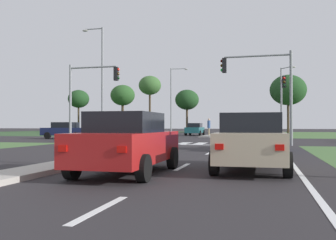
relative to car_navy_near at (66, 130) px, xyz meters
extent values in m
plane|color=#282628|center=(12.01, -0.72, -0.79)|extent=(200.00, 200.00, 0.00)
cube|color=#2D4C28|center=(-13.49, 23.78, -0.79)|extent=(35.00, 35.00, 0.01)
cube|color=#ADA89E|center=(12.01, -19.72, -0.72)|extent=(1.20, 22.00, 0.14)
cube|color=gray|center=(12.01, 24.28, -0.72)|extent=(1.20, 36.00, 0.14)
cube|color=silver|center=(15.51, -26.63, -0.79)|extent=(0.14, 2.00, 0.01)
cube|color=silver|center=(15.51, -20.63, -0.79)|extent=(0.14, 2.00, 0.01)
cube|color=silver|center=(15.51, -14.63, -0.79)|extent=(0.14, 2.00, 0.01)
cube|color=silver|center=(15.51, -8.63, -0.79)|extent=(0.14, 2.00, 0.01)
cube|color=silver|center=(15.51, -2.63, -0.79)|extent=(0.14, 2.00, 0.01)
cube|color=silver|center=(18.86, -18.72, -0.79)|extent=(0.14, 24.00, 0.01)
cube|color=silver|center=(15.81, -7.72, -0.79)|extent=(6.40, 0.50, 0.01)
cube|color=silver|center=(5.61, -5.92, -0.79)|extent=(0.70, 2.80, 0.01)
cube|color=silver|center=(6.76, -5.92, -0.79)|extent=(0.70, 2.80, 0.01)
cube|color=silver|center=(7.91, -5.92, -0.79)|extent=(0.70, 2.80, 0.01)
cube|color=silver|center=(9.06, -5.92, -0.79)|extent=(0.70, 2.80, 0.01)
cube|color=silver|center=(10.21, -5.92, -0.79)|extent=(0.70, 2.80, 0.01)
cube|color=silver|center=(11.36, -5.92, -0.79)|extent=(0.70, 2.80, 0.01)
cube|color=silver|center=(12.51, -5.92, -0.79)|extent=(0.70, 2.80, 0.01)
cube|color=silver|center=(13.66, -5.92, -0.79)|extent=(0.70, 2.80, 0.01)
cube|color=#161E47|center=(0.03, 0.00, -0.12)|extent=(4.56, 1.83, 0.71)
cube|color=black|center=(-0.12, 0.00, 0.50)|extent=(2.10, 1.61, 0.52)
cube|color=red|center=(-2.27, 0.69, -0.05)|extent=(0.04, 0.20, 0.14)
cube|color=red|center=(-2.27, -0.69, -0.05)|extent=(0.04, 0.20, 0.14)
cylinder|color=black|center=(1.49, 0.91, -0.47)|extent=(0.64, 0.22, 0.64)
cylinder|color=black|center=(1.49, -0.91, -0.47)|extent=(0.64, 0.22, 0.64)
cylinder|color=black|center=(-1.43, 0.91, -0.47)|extent=(0.64, 0.22, 0.64)
cylinder|color=black|center=(-1.43, -0.91, -0.47)|extent=(0.64, 0.22, 0.64)
cube|color=#BCAD8E|center=(17.61, -21.01, -0.09)|extent=(1.79, 4.19, 0.77)
cube|color=black|center=(17.61, -21.16, 0.56)|extent=(1.57, 1.93, 0.52)
cube|color=red|center=(16.93, -23.12, -0.01)|extent=(0.20, 0.04, 0.14)
cube|color=red|center=(18.29, -23.12, -0.01)|extent=(0.20, 0.04, 0.14)
cylinder|color=black|center=(16.71, -19.67, -0.47)|extent=(0.22, 0.64, 0.64)
cylinder|color=black|center=(18.50, -19.67, -0.47)|extent=(0.22, 0.64, 0.64)
cylinder|color=black|center=(16.71, -22.35, -0.47)|extent=(0.22, 0.64, 0.64)
cylinder|color=black|center=(18.50, -22.35, -0.47)|extent=(0.22, 0.64, 0.64)
cube|color=navy|center=(17.73, -12.00, -0.12)|extent=(1.88, 4.28, 0.70)
cube|color=black|center=(17.73, -12.15, 0.49)|extent=(1.65, 1.97, 0.52)
cube|color=red|center=(17.02, -14.16, -0.05)|extent=(0.20, 0.04, 0.14)
cube|color=red|center=(18.45, -14.16, -0.05)|extent=(0.20, 0.04, 0.14)
cylinder|color=black|center=(16.79, -10.63, -0.47)|extent=(0.22, 0.64, 0.64)
cylinder|color=black|center=(18.67, -10.63, -0.47)|extent=(0.22, 0.64, 0.64)
cylinder|color=black|center=(16.79, -13.37, -0.47)|extent=(0.22, 0.64, 0.64)
cylinder|color=black|center=(18.67, -13.37, -0.47)|extent=(0.22, 0.64, 0.64)
cube|color=#A31919|center=(14.44, -22.51, -0.09)|extent=(1.77, 4.34, 0.78)
cube|color=black|center=(14.44, -22.66, 0.56)|extent=(1.56, 2.00, 0.52)
cube|color=red|center=(13.77, -24.70, -0.01)|extent=(0.20, 0.04, 0.14)
cube|color=red|center=(15.11, -24.70, -0.01)|extent=(0.20, 0.04, 0.14)
cylinder|color=black|center=(13.55, -21.12, -0.47)|extent=(0.22, 0.64, 0.64)
cylinder|color=black|center=(15.32, -21.12, -0.47)|extent=(0.22, 0.64, 0.64)
cylinder|color=black|center=(13.55, -23.90, -0.47)|extent=(0.22, 0.64, 0.64)
cylinder|color=black|center=(15.32, -23.90, -0.47)|extent=(0.22, 0.64, 0.64)
cube|color=#19565B|center=(9.66, 14.32, -0.13)|extent=(1.75, 4.48, 0.69)
cube|color=black|center=(9.66, 14.47, 0.47)|extent=(1.54, 2.06, 0.52)
cube|color=red|center=(10.32, 16.58, -0.06)|extent=(0.20, 0.04, 0.14)
cube|color=red|center=(8.99, 16.58, -0.06)|extent=(0.20, 0.04, 0.14)
cylinder|color=black|center=(10.53, 12.89, -0.47)|extent=(0.22, 0.64, 0.64)
cylinder|color=black|center=(8.78, 12.89, -0.47)|extent=(0.22, 0.64, 0.64)
cylinder|color=black|center=(10.53, 15.76, -0.47)|extent=(0.22, 0.64, 0.64)
cylinder|color=black|center=(8.78, 15.76, -0.47)|extent=(0.22, 0.64, 0.64)
cylinder|color=gray|center=(19.61, 5.88, 2.04)|extent=(0.18, 0.18, 5.68)
cylinder|color=gray|center=(19.61, 3.43, 4.63)|extent=(0.12, 4.91, 0.12)
cube|color=black|center=(19.61, 0.98, 4.11)|extent=(0.32, 0.26, 0.95)
sphere|color=red|center=(19.61, 0.82, 4.41)|extent=(0.20, 0.20, 0.20)
sphere|color=#3A2405|center=(19.61, 0.82, 4.11)|extent=(0.20, 0.20, 0.20)
sphere|color=black|center=(19.61, 0.82, 3.81)|extent=(0.20, 0.20, 0.20)
cylinder|color=gray|center=(19.61, -7.32, 2.18)|extent=(0.18, 0.18, 5.95)
cylinder|color=gray|center=(17.55, -7.32, 4.90)|extent=(4.14, 0.12, 0.12)
cube|color=black|center=(15.48, -7.32, 4.38)|extent=(0.26, 0.32, 0.95)
sphere|color=#360503|center=(15.32, -7.32, 4.68)|extent=(0.20, 0.20, 0.20)
sphere|color=#3A2405|center=(15.32, -7.32, 4.38)|extent=(0.20, 0.20, 0.20)
sphere|color=green|center=(15.32, -7.32, 4.08)|extent=(0.20, 0.20, 0.20)
cylinder|color=gray|center=(4.41, -7.32, 2.03)|extent=(0.18, 0.18, 5.65)
cylinder|color=gray|center=(6.18, -7.32, 4.61)|extent=(3.53, 0.12, 0.12)
cube|color=black|center=(7.94, -7.32, 4.08)|extent=(0.26, 0.32, 0.95)
sphere|color=red|center=(8.10, -7.32, 4.38)|extent=(0.20, 0.20, 0.20)
sphere|color=#3A2405|center=(8.10, -7.32, 4.08)|extent=(0.20, 0.20, 0.20)
sphere|color=black|center=(8.10, -7.32, 3.78)|extent=(0.20, 0.20, 0.20)
cylinder|color=gray|center=(3.82, -0.42, 4.28)|extent=(0.20, 0.20, 10.15)
cylinder|color=gray|center=(2.97, -0.43, 9.26)|extent=(1.70, 0.12, 0.10)
ellipsoid|color=#B2B2A8|center=(2.12, -0.43, 9.16)|extent=(0.56, 0.28, 0.20)
cylinder|color=gray|center=(20.21, 19.54, 3.59)|extent=(0.20, 0.20, 8.78)
cylinder|color=gray|center=(20.90, 18.59, 7.88)|extent=(1.47, 1.94, 0.10)
ellipsoid|color=#B2B2A8|center=(21.59, 17.65, 7.78)|extent=(0.56, 0.28, 0.20)
cylinder|color=gray|center=(3.82, 25.74, 4.33)|extent=(0.20, 0.20, 10.25)
cylinder|color=gray|center=(5.01, 25.84, 9.35)|extent=(2.40, 0.30, 0.10)
ellipsoid|color=#B2B2A8|center=(6.21, 25.94, 9.25)|extent=(0.56, 0.28, 0.20)
cylinder|color=#9E8966|center=(11.97, 10.35, -0.25)|extent=(0.16, 0.16, 0.81)
cylinder|color=#335184|center=(11.97, 10.35, 0.58)|extent=(0.34, 0.34, 0.85)
sphere|color=tan|center=(11.97, 10.35, 1.12)|extent=(0.24, 0.24, 0.24)
cylinder|color=#423323|center=(-15.51, 32.08, 1.76)|extent=(0.33, 0.33, 5.10)
ellipsoid|color=#1E421E|center=(-15.51, 32.08, 5.38)|extent=(3.91, 3.91, 3.33)
cylinder|color=#423323|center=(-7.21, 33.23, 1.98)|extent=(0.45, 0.45, 5.56)
ellipsoid|color=#285123|center=(-7.21, 33.23, 5.99)|extent=(4.46, 4.46, 3.79)
cylinder|color=#423323|center=(-0.60, 28.74, 2.68)|extent=(0.34, 0.34, 6.94)
ellipsoid|color=#38602D|center=(-0.60, 28.74, 7.18)|extent=(3.76, 3.76, 3.20)
cylinder|color=#423323|center=(5.25, 31.34, 1.46)|extent=(0.35, 0.35, 4.51)
ellipsoid|color=#1E421E|center=(5.25, 31.34, 4.83)|extent=(4.05, 4.05, 3.44)
cylinder|color=#423323|center=(21.65, 29.26, 1.81)|extent=(0.36, 0.36, 5.21)
ellipsoid|color=#1E421E|center=(21.65, 29.26, 5.94)|extent=(5.56, 5.56, 4.72)
camera|label=1|loc=(17.93, -31.97, 0.49)|focal=40.38mm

